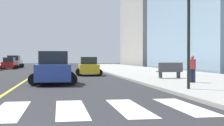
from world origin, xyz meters
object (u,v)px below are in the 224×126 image
at_px(car_blue_sixth, 53,69).
at_px(traffic_light_near_corner, 189,11).
at_px(pedestrian_waiting_east, 192,68).
at_px(car_red_fourth, 9,64).
at_px(car_yellow_third, 89,67).
at_px(park_bench, 170,71).
at_px(car_silver_second, 14,62).

height_order(car_blue_sixth, traffic_light_near_corner, traffic_light_near_corner).
xyz_separation_m(traffic_light_near_corner, pedestrian_waiting_east, (1.82, 3.83, -2.73)).
xyz_separation_m(car_red_fourth, traffic_light_near_corner, (13.25, -36.57, 2.94)).
height_order(car_yellow_third, car_blue_sixth, car_blue_sixth).
relative_size(car_yellow_third, park_bench, 2.14).
distance_m(car_silver_second, car_red_fourth, 6.43).
height_order(car_yellow_third, park_bench, car_yellow_third).
bearing_deg(car_silver_second, car_yellow_third, -67.77).
bearing_deg(park_bench, pedestrian_waiting_east, 177.83).
height_order(traffic_light_near_corner, pedestrian_waiting_east, traffic_light_near_corner).
xyz_separation_m(car_red_fourth, park_bench, (15.15, -28.55, -0.12)).
relative_size(car_red_fourth, park_bench, 2.16).
height_order(car_red_fourth, pedestrian_waiting_east, car_red_fourth).
relative_size(car_blue_sixth, pedestrian_waiting_east, 2.83).
bearing_deg(park_bench, traffic_light_near_corner, 165.65).
bearing_deg(traffic_light_near_corner, car_blue_sixth, -43.95).
xyz_separation_m(traffic_light_near_corner, park_bench, (1.90, 8.02, -3.06)).
relative_size(car_blue_sixth, traffic_light_near_corner, 0.87).
relative_size(park_bench, pedestrian_waiting_east, 1.15).
distance_m(car_yellow_third, car_blue_sixth, 10.35).
xyz_separation_m(car_blue_sixth, park_bench, (8.13, 2.02, -0.24)).
bearing_deg(car_yellow_third, traffic_light_near_corner, 103.17).
distance_m(car_red_fourth, car_blue_sixth, 31.36).
bearing_deg(traffic_light_near_corner, car_silver_second, -72.67).
bearing_deg(pedestrian_waiting_east, car_silver_second, -42.97).
distance_m(car_silver_second, traffic_light_near_corner, 45.13).
bearing_deg(car_red_fourth, pedestrian_waiting_east, -63.82).
distance_m(car_red_fourth, park_bench, 32.32).
xyz_separation_m(car_blue_sixth, pedestrian_waiting_east, (8.05, -2.18, 0.09)).
xyz_separation_m(park_bench, pedestrian_waiting_east, (-0.08, -4.20, 0.33)).
distance_m(car_silver_second, park_bench, 38.19).
bearing_deg(pedestrian_waiting_east, car_blue_sixth, 10.64).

